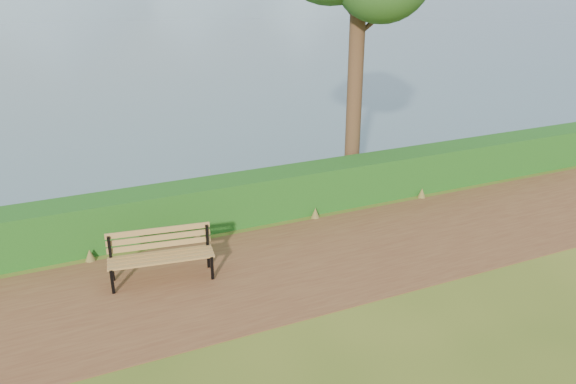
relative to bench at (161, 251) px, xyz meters
name	(u,v)px	position (x,y,z in m)	size (l,w,h in m)	color
ground	(288,275)	(2.09, -0.86, -0.53)	(140.00, 140.00, 0.00)	#3C5418
path	(282,267)	(2.09, -0.56, -0.52)	(40.00, 3.40, 0.01)	brown
hedge	(239,200)	(2.09, 1.74, -0.03)	(32.00, 0.85, 1.00)	#164A15
bench	(161,251)	(0.00, 0.00, 0.00)	(1.88, 0.79, 0.91)	black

